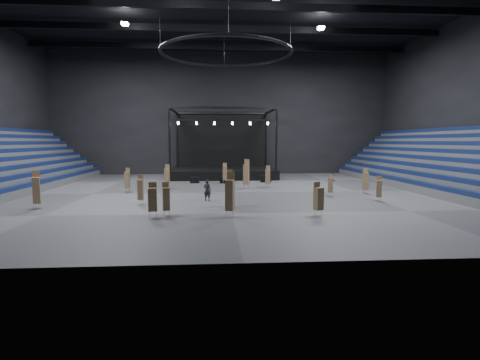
{
  "coord_description": "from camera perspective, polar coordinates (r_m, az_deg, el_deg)",
  "views": [
    {
      "loc": [
        -1.16,
        -35.53,
        4.87
      ],
      "look_at": [
        1.16,
        -2.0,
        1.4
      ],
      "focal_mm": 28.0,
      "sensor_mm": 36.0,
      "label": 1
    }
  ],
  "objects": [
    {
      "name": "chair_stack_3",
      "position": [
        25.01,
        -11.21,
        -2.77
      ],
      "size": [
        0.54,
        0.54,
        2.22
      ],
      "rotation": [
        0.0,
        0.0,
        0.27
      ],
      "color": "silver",
      "rests_on": "floor"
    },
    {
      "name": "chair_stack_12",
      "position": [
        27.91,
        -1.47,
        -1.25
      ],
      "size": [
        0.57,
        0.57,
        2.77
      ],
      "rotation": [
        0.0,
        0.0,
        0.21
      ],
      "color": "silver",
      "rests_on": "floor"
    },
    {
      "name": "chair_stack_7",
      "position": [
        32.56,
        20.42,
        -1.18
      ],
      "size": [
        0.53,
        0.53,
        2.05
      ],
      "rotation": [
        0.0,
        0.0,
        -0.36
      ],
      "color": "silver",
      "rests_on": "floor"
    },
    {
      "name": "chair_stack_13",
      "position": [
        30.05,
        -14.93,
        -1.39
      ],
      "size": [
        0.42,
        0.42,
        2.29
      ],
      "rotation": [
        0.0,
        0.0,
        0.01
      ],
      "color": "silver",
      "rests_on": "floor"
    },
    {
      "name": "chair_stack_8",
      "position": [
        24.49,
        -13.17,
        -2.82
      ],
      "size": [
        0.57,
        0.57,
        2.28
      ],
      "rotation": [
        0.0,
        0.0,
        0.08
      ],
      "color": "silver",
      "rests_on": "floor"
    },
    {
      "name": "chair_stack_10",
      "position": [
        39.56,
        4.25,
        0.57
      ],
      "size": [
        0.57,
        0.57,
        2.34
      ],
      "rotation": [
        0.0,
        0.0,
        -0.3
      ],
      "color": "silver",
      "rests_on": "floor"
    },
    {
      "name": "chair_stack_6",
      "position": [
        43.31,
        -2.33,
        1.09
      ],
      "size": [
        0.49,
        0.49,
        2.4
      ],
      "rotation": [
        0.0,
        0.0,
        -0.02
      ],
      "color": "silver",
      "rests_on": "floor"
    },
    {
      "name": "floor",
      "position": [
        35.88,
        -2.06,
        -1.91
      ],
      "size": [
        50.0,
        50.0,
        0.0
      ],
      "primitive_type": "plane",
      "color": "#4B4A4D",
      "rests_on": "ground"
    },
    {
      "name": "stage",
      "position": [
        51.9,
        -2.66,
        2.11
      ],
      "size": [
        14.0,
        10.0,
        9.2
      ],
      "color": "black",
      "rests_on": "floor"
    },
    {
      "name": "chair_stack_4",
      "position": [
        37.81,
        -16.81,
        0.06
      ],
      "size": [
        0.49,
        0.49,
        2.33
      ],
      "rotation": [
        0.0,
        0.0,
        -0.18
      ],
      "color": "silver",
      "rests_on": "floor"
    },
    {
      "name": "chair_stack_5",
      "position": [
        30.75,
        -28.62,
        -1.3
      ],
      "size": [
        0.62,
        0.62,
        2.77
      ],
      "rotation": [
        0.0,
        0.0,
        0.35
      ],
      "color": "silver",
      "rests_on": "floor"
    },
    {
      "name": "roof_girders",
      "position": [
        37.63,
        -2.17,
        25.02
      ],
      "size": [
        49.0,
        30.35,
        0.7
      ],
      "color": "black",
      "rests_on": "ceiling"
    },
    {
      "name": "truss_ring",
      "position": [
        36.47,
        -2.14,
        18.77
      ],
      "size": [
        12.3,
        12.3,
        5.15
      ],
      "color": "black",
      "rests_on": "ceiling"
    },
    {
      "name": "man_center",
      "position": [
        30.84,
        -5.01,
        -1.57
      ],
      "size": [
        0.75,
        0.63,
        1.75
      ],
      "primitive_type": "imported",
      "rotation": [
        0.0,
        0.0,
        2.76
      ],
      "color": "black",
      "rests_on": "floor"
    },
    {
      "name": "flight_case_right",
      "position": [
        44.97,
        3.96,
        0.22
      ],
      "size": [
        1.39,
        0.85,
        0.87
      ],
      "primitive_type": "cube",
      "rotation": [
        0.0,
        0.0,
        -0.16
      ],
      "color": "black",
      "rests_on": "floor"
    },
    {
      "name": "bleachers_right",
      "position": [
        43.05,
        30.11,
        0.91
      ],
      "size": [
        7.2,
        40.0,
        6.4
      ],
      "color": "#535356",
      "rests_on": "floor"
    },
    {
      "name": "wall_front",
      "position": [
        15.15,
        0.63,
        21.72
      ],
      "size": [
        50.0,
        0.2,
        18.0
      ],
      "primitive_type": "cube",
      "color": "black",
      "rests_on": "ground"
    },
    {
      "name": "wall_back",
      "position": [
        56.7,
        -2.81,
        10.06
      ],
      "size": [
        50.0,
        0.2,
        18.0
      ],
      "primitive_type": "cube",
      "color": "black",
      "rests_on": "ground"
    },
    {
      "name": "flight_case_left",
      "position": [
        44.25,
        -6.93,
        -0.0
      ],
      "size": [
        1.07,
        0.54,
        0.71
      ],
      "primitive_type": "cube",
      "rotation": [
        0.0,
        0.0,
        -0.01
      ],
      "color": "black",
      "rests_on": "floor"
    },
    {
      "name": "crew_member",
      "position": [
        40.12,
        13.85,
        -0.09
      ],
      "size": [
        0.66,
        0.82,
        1.62
      ],
      "primitive_type": "imported",
      "rotation": [
        0.0,
        0.0,
        1.5
      ],
      "color": "black",
      "rests_on": "floor"
    },
    {
      "name": "chair_stack_9",
      "position": [
        36.85,
        18.59,
        -0.06
      ],
      "size": [
        0.55,
        0.55,
        2.39
      ],
      "rotation": [
        0.0,
        0.0,
        -0.16
      ],
      "color": "silver",
      "rests_on": "floor"
    },
    {
      "name": "chair_stack_1",
      "position": [
        25.0,
        11.87,
        -2.72
      ],
      "size": [
        0.64,
        0.64,
        2.23
      ],
      "rotation": [
        0.0,
        0.0,
        0.38
      ],
      "color": "silver",
      "rests_on": "floor"
    },
    {
      "name": "flight_case_mid",
      "position": [
        43.82,
        -2.33,
        -0.0
      ],
      "size": [
        1.19,
        0.72,
        0.75
      ],
      "primitive_type": "cube",
      "rotation": [
        0.0,
        0.0,
        -0.14
      ],
      "color": "black",
      "rests_on": "floor"
    },
    {
      "name": "chair_stack_2",
      "position": [
        39.3,
        -11.05,
        0.56
      ],
      "size": [
        0.53,
        0.53,
        2.52
      ],
      "rotation": [
        0.0,
        0.0,
        -0.13
      ],
      "color": "silver",
      "rests_on": "floor"
    },
    {
      "name": "chair_stack_0",
      "position": [
        38.64,
        0.97,
        0.95
      ],
      "size": [
        0.69,
        0.69,
        3.04
      ],
      "rotation": [
        0.0,
        0.0,
        -0.35
      ],
      "color": "silver",
      "rests_on": "floor"
    },
    {
      "name": "chair_stack_11",
      "position": [
        24.08,
        -1.55,
        -2.21
      ],
      "size": [
        0.64,
        0.64,
        2.91
      ],
      "rotation": [
        0.0,
        0.0,
        -0.32
      ],
      "color": "silver",
      "rests_on": "floor"
    },
    {
      "name": "chair_stack_14",
      "position": [
        34.17,
        13.63,
        -0.69
      ],
      "size": [
        0.55,
        0.55,
        1.98
      ],
      "rotation": [
        0.0,
        0.0,
        -0.33
      ],
      "color": "silver",
      "rests_on": "floor"
    }
  ]
}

